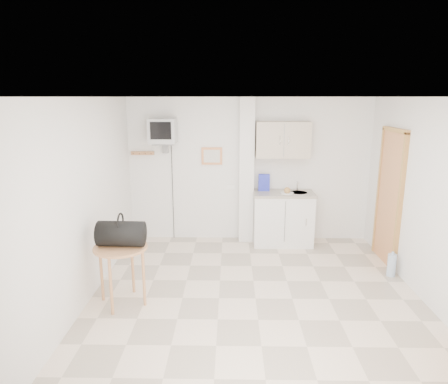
{
  "coord_description": "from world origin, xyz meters",
  "views": [
    {
      "loc": [
        -0.33,
        -4.63,
        2.5
      ],
      "look_at": [
        -0.41,
        0.6,
        1.25
      ],
      "focal_mm": 32.0,
      "sensor_mm": 36.0,
      "label": 1
    }
  ],
  "objects_px": {
    "crt_television": "(163,132)",
    "water_bottle": "(392,265)",
    "round_table": "(121,254)",
    "duffel_bag": "(121,233)"
  },
  "relations": [
    {
      "from": "crt_television",
      "to": "water_bottle",
      "type": "height_order",
      "value": "crt_television"
    },
    {
      "from": "round_table",
      "to": "water_bottle",
      "type": "bearing_deg",
      "value": 12.83
    },
    {
      "from": "crt_television",
      "to": "duffel_bag",
      "type": "distance_m",
      "value": 2.37
    },
    {
      "from": "round_table",
      "to": "duffel_bag",
      "type": "height_order",
      "value": "duffel_bag"
    },
    {
      "from": "duffel_bag",
      "to": "water_bottle",
      "type": "bearing_deg",
      "value": 14.33
    },
    {
      "from": "round_table",
      "to": "duffel_bag",
      "type": "bearing_deg",
      "value": 66.1
    },
    {
      "from": "round_table",
      "to": "water_bottle",
      "type": "xyz_separation_m",
      "value": [
        3.63,
        0.83,
        -0.48
      ]
    },
    {
      "from": "crt_television",
      "to": "duffel_bag",
      "type": "bearing_deg",
      "value": -95.1
    },
    {
      "from": "round_table",
      "to": "crt_television",
      "type": "bearing_deg",
      "value": 84.68
    },
    {
      "from": "round_table",
      "to": "water_bottle",
      "type": "relative_size",
      "value": 2.05
    }
  ]
}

